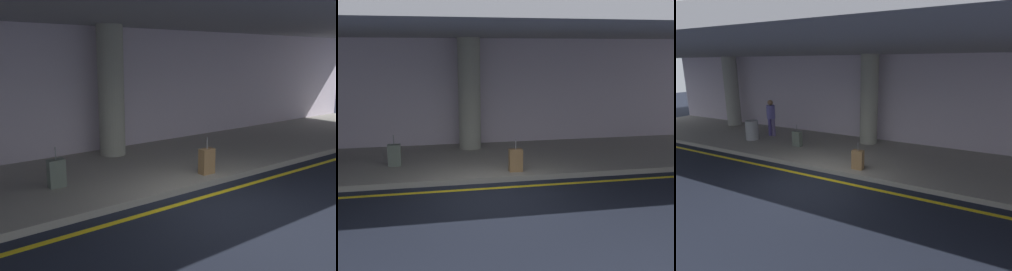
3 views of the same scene
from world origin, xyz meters
TOP-DOWN VIEW (x-y plane):
  - ground_plane at (0.00, 0.00)m, footprint 60.00×60.00m
  - sidewalk at (0.00, 3.10)m, footprint 26.00×4.20m
  - lane_stripe_yellow at (0.00, 0.58)m, footprint 26.00×0.14m
  - support_column_left_mid at (0.00, 4.49)m, footprint 0.74×0.74m
  - ceiling_overhang at (0.00, 2.60)m, footprint 28.00×13.20m
  - terminal_back_wall at (0.00, 5.35)m, footprint 26.00×0.30m
  - suitcase_upright_primary at (0.90, 1.45)m, footprint 0.36×0.22m
  - suitcase_upright_secondary at (-2.37, 2.67)m, footprint 0.36×0.22m

SIDE VIEW (x-z plane):
  - ground_plane at x=0.00m, z-range 0.00..0.00m
  - lane_stripe_yellow at x=0.00m, z-range 0.00..0.01m
  - sidewalk at x=0.00m, z-range 0.00..0.15m
  - suitcase_upright_primary at x=0.90m, z-range 0.01..0.91m
  - suitcase_upright_secondary at x=-2.37m, z-range 0.01..0.91m
  - terminal_back_wall at x=0.00m, z-range 0.00..3.80m
  - support_column_left_mid at x=0.00m, z-range 0.15..3.80m
  - ceiling_overhang at x=0.00m, z-range 3.80..4.10m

